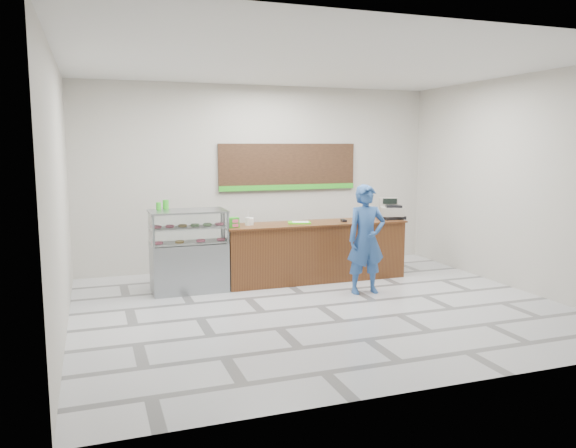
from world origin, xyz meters
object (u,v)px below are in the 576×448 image
object	(u,v)px
cash_register	(391,211)
serving_tray	(299,222)
customer	(366,239)
sales_counter	(315,251)
display_case	(189,250)

from	to	relation	value
cash_register	serving_tray	bearing A→B (deg)	-160.22
cash_register	customer	world-z (taller)	customer
sales_counter	serving_tray	xyz separation A→B (m)	(-0.29, 0.01, 0.52)
display_case	serving_tray	world-z (taller)	display_case
cash_register	customer	bearing A→B (deg)	-114.12
serving_tray	customer	distance (m)	1.33
sales_counter	cash_register	world-z (taller)	cash_register
cash_register	serving_tray	world-z (taller)	cash_register
customer	sales_counter	bearing A→B (deg)	116.19
cash_register	serving_tray	xyz separation A→B (m)	(-1.79, 0.02, -0.13)
cash_register	serving_tray	distance (m)	1.79
serving_tray	customer	xyz separation A→B (m)	(0.74, -1.09, -0.17)
cash_register	customer	distance (m)	1.53
sales_counter	customer	size ratio (longest dim) A/B	1.86
sales_counter	customer	xyz separation A→B (m)	(0.45, -1.08, 0.36)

